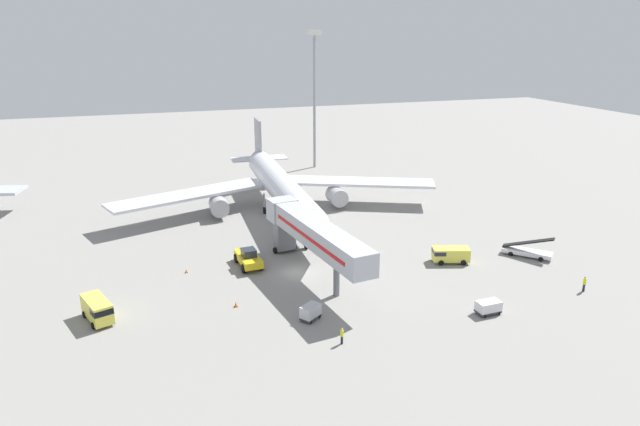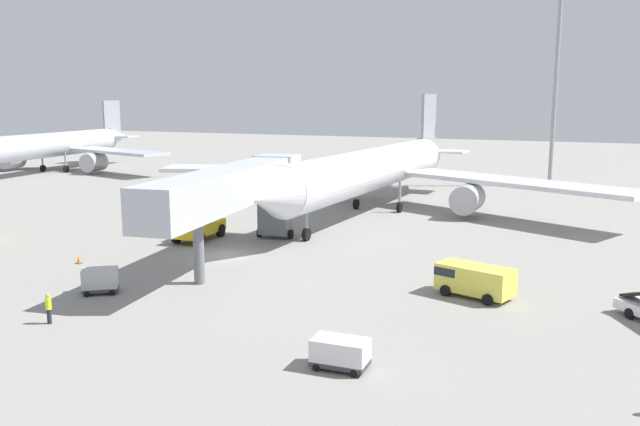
# 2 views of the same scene
# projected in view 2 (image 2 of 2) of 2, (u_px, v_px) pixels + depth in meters

# --- Properties ---
(ground_plane) EXTENTS (300.00, 300.00, 0.00)m
(ground_plane) POSITION_uv_depth(u_px,v_px,m) (228.00, 255.00, 50.40)
(ground_plane) COLOR gray
(airplane_at_gate) EXTENTS (53.48, 48.53, 12.43)m
(airplane_at_gate) POSITION_uv_depth(u_px,v_px,m) (377.00, 170.00, 69.07)
(airplane_at_gate) COLOR silver
(airplane_at_gate) RESTS_ON ground
(jet_bridge) EXTENTS (6.36, 23.13, 7.12)m
(jet_bridge) POSITION_uv_depth(u_px,v_px,m) (237.00, 189.00, 47.89)
(jet_bridge) COLOR #B2B7C1
(jet_bridge) RESTS_ON ground
(pushback_tug) EXTENTS (2.93, 5.68, 2.37)m
(pushback_tug) POSITION_uv_depth(u_px,v_px,m) (199.00, 227.00, 55.56)
(pushback_tug) COLOR yellow
(pushback_tug) RESTS_ON ground
(service_van_rear_left) EXTENTS (4.94, 3.30, 1.92)m
(service_van_rear_left) POSITION_uv_depth(u_px,v_px,m) (473.00, 279.00, 39.77)
(service_van_rear_left) COLOR #E5DB4C
(service_van_rear_left) RESTS_ON ground
(baggage_cart_near_left) EXTENTS (2.46, 2.27, 1.58)m
(baggage_cart_near_left) POSITION_uv_depth(u_px,v_px,m) (100.00, 280.00, 40.40)
(baggage_cart_near_left) COLOR #38383D
(baggage_cart_near_left) RESTS_ON ground
(baggage_cart_rear_right) EXTENTS (2.55, 1.52, 1.39)m
(baggage_cart_rear_right) POSITION_uv_depth(u_px,v_px,m) (340.00, 352.00, 29.15)
(baggage_cart_rear_right) COLOR #38383D
(baggage_cart_rear_right) RESTS_ON ground
(ground_crew_worker_foreground) EXTENTS (0.33, 0.33, 1.67)m
(ground_crew_worker_foreground) POSITION_uv_depth(u_px,v_px,m) (49.00, 308.00, 34.96)
(ground_crew_worker_foreground) COLOR #1E2333
(ground_crew_worker_foreground) RESTS_ON ground
(safety_cone_alpha) EXTENTS (0.32, 0.32, 0.50)m
(safety_cone_alpha) POSITION_uv_depth(u_px,v_px,m) (131.00, 229.00, 59.13)
(safety_cone_alpha) COLOR black
(safety_cone_alpha) RESTS_ON ground
(safety_cone_bravo) EXTENTS (0.38, 0.38, 0.58)m
(safety_cone_bravo) POSITION_uv_depth(u_px,v_px,m) (79.00, 260.00, 47.81)
(safety_cone_bravo) COLOR black
(safety_cone_bravo) RESTS_ON ground
(airplane_background) EXTENTS (43.29, 44.83, 11.46)m
(airplane_background) POSITION_uv_depth(u_px,v_px,m) (51.00, 146.00, 105.54)
(airplane_background) COLOR #B7BCC6
(airplane_background) RESTS_ON ground
(apron_light_mast) EXTENTS (2.40, 2.40, 28.19)m
(apron_light_mast) POSITION_uv_depth(u_px,v_px,m) (558.00, 42.00, 86.69)
(apron_light_mast) COLOR #93969B
(apron_light_mast) RESTS_ON ground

